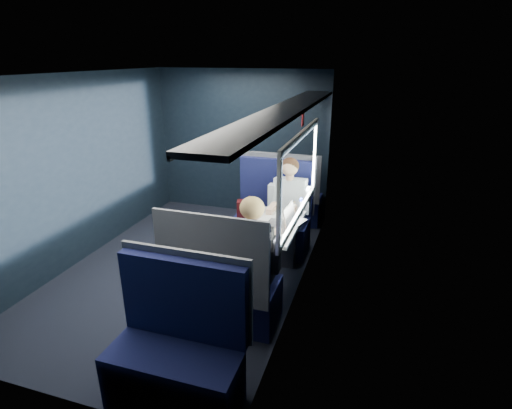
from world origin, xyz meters
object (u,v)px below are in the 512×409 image
(woman, at_px, (254,254))
(seat_row_front, at_px, (288,198))
(seat_bay_near, at_px, (271,219))
(man, at_px, (288,205))
(laptop, at_px, (283,221))
(cup, at_px, (293,208))
(table, at_px, (267,230))
(bottle_small, at_px, (301,208))
(seat_row_back, at_px, (177,353))
(seat_bay_far, at_px, (223,288))

(woman, bearing_deg, seat_row_front, 95.70)
(seat_bay_near, bearing_deg, man, -33.75)
(laptop, height_order, cup, laptop)
(table, bearing_deg, bottle_small, 49.83)
(seat_bay_near, relative_size, cup, 15.23)
(bottle_small, bearing_deg, seat_bay_near, 133.31)
(seat_bay_near, xyz_separation_m, laptop, (0.38, -0.92, 0.39))
(table, height_order, woman, woman)
(woman, bearing_deg, table, 95.45)
(seat_bay_near, xyz_separation_m, woman, (0.26, -1.58, 0.31))
(table, relative_size, seat_row_front, 0.86)
(table, distance_m, bottle_small, 0.49)
(seat_row_back, distance_m, laptop, 1.83)
(table, xyz_separation_m, bottle_small, (0.30, 0.35, 0.17))
(laptop, bearing_deg, bottle_small, 74.62)
(table, distance_m, man, 0.70)
(seat_bay_far, relative_size, laptop, 3.49)
(man, xyz_separation_m, cup, (0.12, -0.26, 0.06))
(table, relative_size, woman, 0.76)
(seat_bay_far, distance_m, woman, 0.43)
(seat_bay_far, distance_m, laptop, 0.99)
(seat_bay_far, bearing_deg, seat_row_back, -90.00)
(table, height_order, bottle_small, bottle_small)
(seat_bay_far, relative_size, man, 0.95)
(man, bearing_deg, seat_row_back, -95.72)
(laptop, xyz_separation_m, bottle_small, (0.11, 0.40, 0.02))
(table, height_order, cup, cup)
(seat_bay_far, distance_m, cup, 1.41)
(seat_bay_near, height_order, man, man)
(table, bearing_deg, seat_bay_near, 102.46)
(table, distance_m, seat_bay_near, 0.93)
(man, height_order, bottle_small, man)
(laptop, relative_size, cup, 4.36)
(bottle_small, bearing_deg, cup, 141.64)
(seat_bay_far, bearing_deg, laptop, 65.93)
(bottle_small, distance_m, cup, 0.15)
(laptop, relative_size, bottle_small, 1.72)
(table, xyz_separation_m, seat_row_front, (-0.18, 1.80, -0.25))
(seat_row_back, distance_m, man, 2.53)
(seat_row_back, relative_size, man, 0.88)
(seat_bay_far, relative_size, cup, 15.23)
(seat_bay_near, xyz_separation_m, bottle_small, (0.49, -0.52, 0.41))
(table, distance_m, woman, 0.71)
(table, bearing_deg, man, 84.48)
(laptop, distance_m, bottle_small, 0.41)
(man, relative_size, laptop, 3.66)
(woman, bearing_deg, bottle_small, 77.76)
(table, relative_size, seat_row_back, 0.86)
(seat_bay_far, height_order, laptop, seat_bay_far)
(seat_row_back, xyz_separation_m, man, (0.25, 2.50, 0.31))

